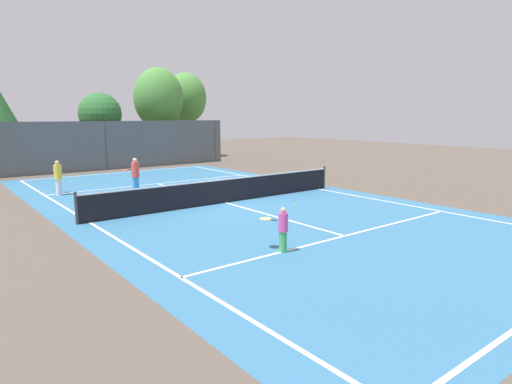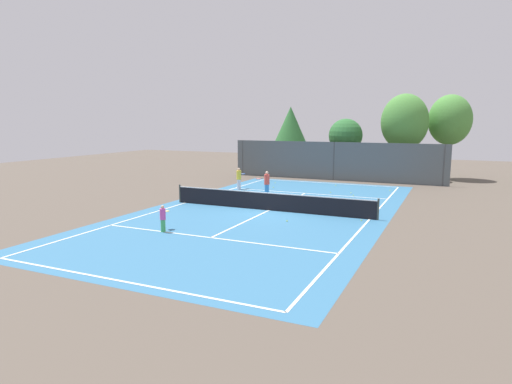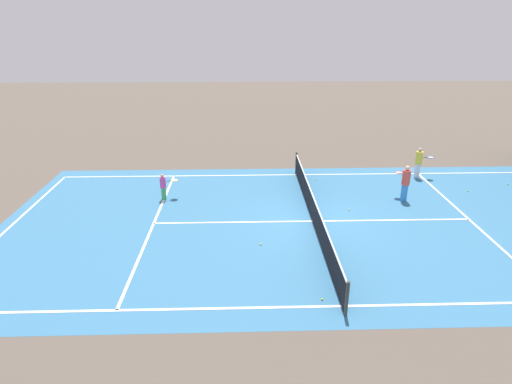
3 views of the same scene
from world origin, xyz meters
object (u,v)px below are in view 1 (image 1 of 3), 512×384
(tennis_ball_7, at_px, (322,191))
(tennis_ball_0, at_px, (206,169))
(tennis_ball_4, at_px, (192,176))
(player_2, at_px, (58,177))
(tennis_ball_5, at_px, (184,199))
(player_0, at_px, (135,175))
(tennis_ball_3, at_px, (105,214))
(tennis_ball_8, at_px, (92,185))
(tennis_ball_6, at_px, (63,181))
(tennis_ball_1, at_px, (206,177))
(tennis_ball_9, at_px, (142,173))
(tennis_ball_10, at_px, (294,205))
(player_1, at_px, (282,229))
(tennis_ball_2, at_px, (175,179))

(tennis_ball_7, bearing_deg, tennis_ball_0, 90.14)
(tennis_ball_0, height_order, tennis_ball_4, same)
(player_2, xyz_separation_m, tennis_ball_5, (3.95, -4.41, -0.78))
(player_0, bearing_deg, tennis_ball_3, -127.03)
(player_2, xyz_separation_m, tennis_ball_4, (7.81, 1.61, -0.78))
(tennis_ball_8, bearing_deg, tennis_ball_3, -103.95)
(player_0, distance_m, tennis_ball_6, 6.13)
(player_2, bearing_deg, tennis_ball_6, 73.79)
(tennis_ball_1, height_order, tennis_ball_9, same)
(tennis_ball_5, height_order, tennis_ball_6, same)
(tennis_ball_3, height_order, tennis_ball_5, same)
(tennis_ball_10, bearing_deg, player_2, 129.38)
(player_1, xyz_separation_m, tennis_ball_10, (4.35, 4.18, -0.60))
(tennis_ball_4, height_order, tennis_ball_8, same)
(player_0, height_order, tennis_ball_1, player_0)
(tennis_ball_3, relative_size, tennis_ball_9, 1.00)
(player_0, bearing_deg, tennis_ball_6, 106.56)
(tennis_ball_3, bearing_deg, tennis_ball_9, 60.18)
(tennis_ball_0, distance_m, tennis_ball_8, 8.40)
(player_1, height_order, tennis_ball_0, player_1)
(tennis_ball_2, xyz_separation_m, tennis_ball_8, (-4.49, 0.48, 0.00))
(player_2, relative_size, tennis_ball_7, 23.87)
(player_1, bearing_deg, tennis_ball_7, 37.31)
(player_1, bearing_deg, tennis_ball_8, 91.92)
(tennis_ball_5, distance_m, tennis_ball_10, 4.83)
(player_0, height_order, tennis_ball_7, player_0)
(player_1, height_order, tennis_ball_8, player_1)
(tennis_ball_1, distance_m, tennis_ball_9, 4.61)
(tennis_ball_0, xyz_separation_m, tennis_ball_4, (-2.30, -2.23, 0.00))
(tennis_ball_4, height_order, tennis_ball_10, same)
(tennis_ball_2, bearing_deg, player_2, -169.27)
(player_0, distance_m, tennis_ball_1, 5.83)
(tennis_ball_1, xyz_separation_m, tennis_ball_6, (-6.99, 3.44, 0.00))
(player_0, distance_m, tennis_ball_5, 2.99)
(player_0, relative_size, tennis_ball_5, 24.91)
(player_0, relative_size, player_1, 1.36)
(player_1, bearing_deg, tennis_ball_0, 64.90)
(player_0, relative_size, tennis_ball_3, 24.91)
(tennis_ball_4, bearing_deg, tennis_ball_2, -163.90)
(tennis_ball_6, distance_m, tennis_ball_9, 4.81)
(tennis_ball_1, height_order, tennis_ball_7, same)
(tennis_ball_1, height_order, tennis_ball_6, same)
(player_2, relative_size, tennis_ball_6, 23.87)
(tennis_ball_7, xyz_separation_m, tennis_ball_8, (-8.14, 8.34, 0.00))
(tennis_ball_0, bearing_deg, tennis_ball_10, -105.18)
(tennis_ball_5, bearing_deg, tennis_ball_7, -19.77)
(tennis_ball_6, relative_size, tennis_ball_7, 1.00)
(player_1, distance_m, player_2, 12.72)
(player_1, relative_size, tennis_ball_9, 18.35)
(tennis_ball_4, height_order, tennis_ball_5, same)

